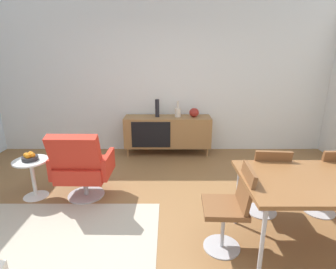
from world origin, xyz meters
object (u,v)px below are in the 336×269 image
(dining_chair_back_left, at_px, (265,178))
(dining_table, at_px, (329,183))
(lounge_chair_red, at_px, (80,166))
(side_table_round, at_px, (31,174))
(sideboard, at_px, (166,131))
(dining_chair_near_window, at_px, (230,205))
(vase_ceramic_small, at_px, (156,108))
(fruit_bowl, at_px, (28,157))
(dining_chair_back_right, at_px, (327,178))
(vase_cobalt, at_px, (177,112))
(vase_sculptural_dark, at_px, (193,112))

(dining_chair_back_left, bearing_deg, dining_table, -57.61)
(dining_table, xyz_separation_m, lounge_chair_red, (-2.59, 0.93, -0.23))
(side_table_round, bearing_deg, dining_chair_back_left, -8.30)
(dining_table, bearing_deg, sideboard, 119.91)
(dining_chair_near_window, height_order, side_table_round, dining_chair_near_window)
(sideboard, relative_size, dining_chair_near_window, 1.87)
(vase_ceramic_small, bearing_deg, sideboard, -0.57)
(dining_chair_near_window, height_order, fruit_bowl, dining_chair_near_window)
(dining_chair_back_left, relative_size, side_table_round, 1.65)
(dining_table, xyz_separation_m, dining_chair_back_right, (0.35, 0.56, -0.23))
(sideboard, bearing_deg, vase_cobalt, 0.57)
(dining_table, bearing_deg, vase_sculptural_dark, 111.05)
(dining_table, height_order, lounge_chair_red, lounge_chair_red)
(sideboard, xyz_separation_m, dining_chair_near_window, (0.60, -2.59, 0.03))
(sideboard, height_order, fruit_bowl, sideboard)
(dining_table, relative_size, fruit_bowl, 8.00)
(dining_table, distance_m, dining_chair_back_right, 0.70)
(vase_cobalt, xyz_separation_m, lounge_chair_red, (-1.29, -1.66, -0.34))
(dining_table, bearing_deg, side_table_round, 163.21)
(vase_sculptural_dark, bearing_deg, dining_table, -68.95)
(lounge_chair_red, bearing_deg, dining_chair_back_left, -9.54)
(fruit_bowl, bearing_deg, dining_chair_near_window, -22.57)
(dining_chair_near_window, bearing_deg, dining_chair_back_left, 46.44)
(vase_sculptural_dark, distance_m, lounge_chair_red, 2.32)
(sideboard, relative_size, lounge_chair_red, 1.69)
(vase_cobalt, distance_m, dining_chair_back_right, 2.64)
(dining_table, height_order, dining_chair_back_left, dining_chair_back_left)
(vase_ceramic_small, xyz_separation_m, lounge_chair_red, (-0.91, -1.66, -0.42))
(vase_sculptural_dark, distance_m, dining_chair_back_left, 2.16)
(vase_ceramic_small, distance_m, dining_chair_near_window, 2.74)
(sideboard, relative_size, side_table_round, 3.08)
(dining_chair_back_left, height_order, dining_chair_back_right, same)
(dining_chair_near_window, bearing_deg, dining_chair_back_right, 24.39)
(dining_chair_near_window, bearing_deg, vase_sculptural_dark, 92.39)
(sideboard, height_order, vase_cobalt, vase_cobalt)
(sideboard, distance_m, dining_chair_back_right, 2.74)
(lounge_chair_red, bearing_deg, side_table_round, 175.87)
(vase_sculptural_dark, xyz_separation_m, fruit_bowl, (-2.26, -1.61, -0.24))
(dining_chair_back_right, bearing_deg, side_table_round, 173.30)
(vase_ceramic_small, bearing_deg, vase_cobalt, 0.00)
(vase_cobalt, height_order, dining_table, vase_cobalt)
(dining_chair_back_right, relative_size, side_table_round, 1.65)
(dining_chair_back_right, bearing_deg, vase_ceramic_small, 134.94)
(sideboard, bearing_deg, dining_table, -60.09)
(vase_ceramic_small, height_order, dining_chair_near_window, vase_ceramic_small)
(vase_sculptural_dark, bearing_deg, vase_ceramic_small, 180.00)
(dining_chair_back_left, bearing_deg, dining_chair_back_right, -0.01)
(side_table_round, bearing_deg, vase_ceramic_small, 45.56)
(lounge_chair_red, relative_size, side_table_round, 1.82)
(vase_sculptural_dark, relative_size, dining_table, 0.11)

